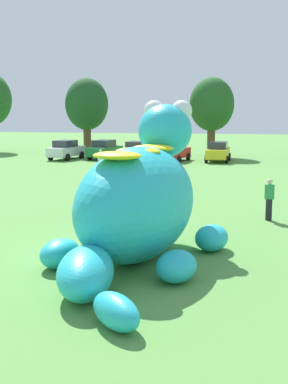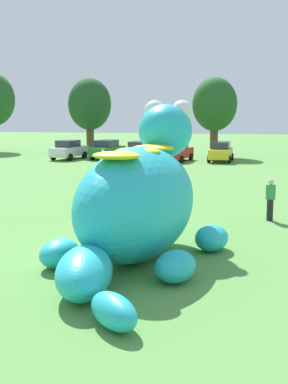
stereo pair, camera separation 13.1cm
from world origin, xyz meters
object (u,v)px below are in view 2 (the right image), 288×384
Objects in this scene: spectator_near_inflatable at (270,200)px; spectator_mid_field at (103,162)px; car_yellow at (221,152)px; car_white at (69,150)px; car_green at (107,149)px; car_orange at (140,151)px; giant_inflatable_creature at (138,202)px; car_red at (177,151)px.

spectator_mid_field is (-10.85, 13.60, 0.00)m from spectator_near_inflatable.
car_yellow is 2.45× the size of spectator_near_inflatable.
car_white is 13.49m from car_yellow.
car_white and car_green have the same top height.
spectator_mid_field is at bearing -76.32° from car_green.
car_green is 10.84m from spectator_mid_field.
car_orange is at bearing -21.45° from car_green.
car_green is 2.56× the size of spectator_near_inflatable.
car_white is (-12.58, 29.56, -0.89)m from giant_inflatable_creature.
car_white reaches higher than spectator_near_inflatable.
giant_inflatable_creature is at bearing -71.45° from spectator_mid_field.
car_orange is 24.99m from spectator_near_inflatable.
spectator_mid_field is (-3.88, -9.61, -0.01)m from car_red.
giant_inflatable_creature is 5.61× the size of spectator_near_inflatable.
car_red is at bearing 95.45° from giant_inflatable_creature.
car_red is (3.16, 0.37, 0.00)m from car_orange.
car_green is (-9.28, 30.53, -0.89)m from giant_inflatable_creature.
car_green is 1.04× the size of car_yellow.
car_white is 11.22m from spectator_mid_field.
car_white is at bearing 113.06° from giant_inflatable_creature.
spectator_mid_field is (5.87, -9.56, -0.01)m from car_white.
car_yellow is at bearing 88.29° from giant_inflatable_creature.
car_white reaches higher than spectator_mid_field.
spectator_mid_field is (2.56, -10.53, -0.01)m from car_green.
car_orange is 2.50× the size of spectator_mid_field.
giant_inflatable_creature reaches higher than car_orange.
car_green is at bearing 119.06° from spectator_near_inflatable.
car_white is 2.55× the size of spectator_near_inflatable.
car_green is 10.18m from car_yellow.
giant_inflatable_creature is 29.76m from car_red.
giant_inflatable_creature is 29.86m from car_orange.
spectator_near_inflatable is at bearing -73.30° from car_red.
car_red is 3.75m from car_yellow.
giant_inflatable_creature is 2.25× the size of car_orange.
car_orange reaches higher than spectator_near_inflatable.
car_green is 3.53m from car_orange.
car_yellow is at bearing 97.79° from spectator_near_inflatable.
giant_inflatable_creature is 2.20× the size of car_red.
car_yellow is (0.90, 30.10, -0.89)m from giant_inflatable_creature.
car_red is (9.75, 0.06, 0.00)m from car_white.
car_green reaches higher than spectator_near_inflatable.
car_white is at bearing -179.66° from car_red.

